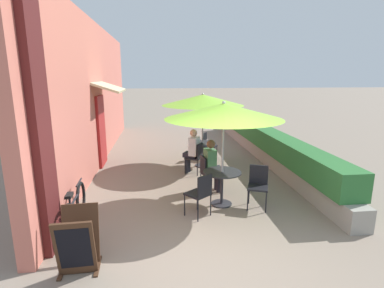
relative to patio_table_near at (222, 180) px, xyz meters
name	(u,v)px	position (x,y,z in m)	size (l,w,h in m)	color
ground_plane	(208,260)	(-0.62, -1.93, -0.53)	(120.00, 120.00, 0.00)	gray
cafe_facade_wall	(97,95)	(-3.16, 3.75, 1.55)	(0.98, 11.62, 4.20)	#C66B5B
planter_hedge	(260,140)	(2.13, 3.78, 0.00)	(0.60, 10.62, 1.01)	gray
patio_table_near	(222,180)	(0.00, 0.00, 0.00)	(0.80, 0.80, 0.73)	#28282D
patio_umbrella_near	(224,111)	(0.00, 0.00, 1.45)	(2.38, 2.38, 2.19)	#B7B7BC
cafe_chair_near_left	(201,192)	(-0.53, -0.52, -0.02)	(0.56, 0.56, 0.87)	black
cafe_chair_near_right	(258,183)	(0.72, -0.20, -0.02)	(0.52, 0.52, 0.87)	black
cafe_chair_near_back	(207,171)	(-0.19, 0.72, -0.02)	(0.46, 0.46, 0.87)	black
seated_patron_near_back	(212,163)	(-0.08, 0.74, 0.15)	(0.44, 0.38, 1.25)	#23232D
patio_table_mid	(202,149)	(0.00, 2.78, 0.00)	(0.80, 0.80, 0.73)	#28282D
patio_umbrella_mid	(203,100)	(0.00, 2.78, 1.45)	(2.38, 2.38, 2.19)	#B7B7BC
cafe_chair_mid_left	(196,156)	(-0.28, 2.09, -0.02)	(0.54, 0.54, 0.87)	black
seated_patron_mid_left	(192,149)	(-0.38, 2.14, 0.15)	(0.50, 0.47, 1.25)	#23232D
cafe_chair_mid_right	(208,144)	(0.27, 3.47, -0.02)	(0.54, 0.54, 0.87)	black
coffee_cup_mid	(199,142)	(-0.12, 2.65, 0.24)	(0.07, 0.07, 0.09)	white
bicycle_leaning	(75,209)	(-2.82, -0.67, -0.19)	(0.13, 1.70, 0.75)	black
menu_board	(78,242)	(-2.45, -1.92, -0.11)	(0.56, 0.66, 0.87)	#422819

